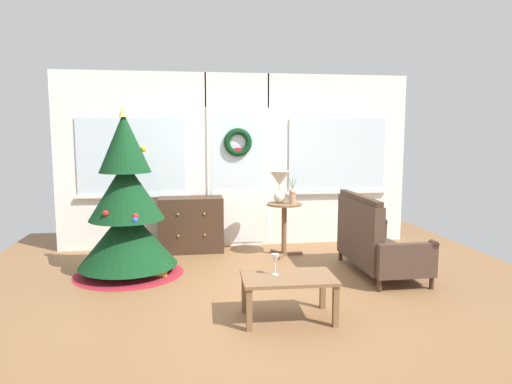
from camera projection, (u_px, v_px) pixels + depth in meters
name	position (u px, v px, depth m)	size (l,w,h in m)	color
ground_plane	(259.00, 290.00, 5.03)	(6.76, 6.76, 0.00)	brown
back_wall_with_door	(237.00, 160.00, 6.91)	(5.20, 0.19, 2.55)	white
christmas_tree	(127.00, 214.00, 5.52)	(1.30, 1.30, 1.99)	#4C331E
dresser_cabinet	(191.00, 224.00, 6.63)	(0.90, 0.45, 0.78)	#3D281C
settee_sofa	(374.00, 243.00, 5.58)	(0.72, 1.38, 0.96)	#3D281C
side_table	(284.00, 219.00, 6.40)	(0.50, 0.48, 0.73)	brown
table_lamp	(280.00, 182.00, 6.36)	(0.28, 0.28, 0.44)	silver
flower_vase	(293.00, 195.00, 6.31)	(0.11, 0.10, 0.35)	tan
coffee_table	(288.00, 283.00, 4.22)	(0.86, 0.55, 0.40)	brown
wine_glass	(275.00, 260.00, 4.23)	(0.08, 0.08, 0.20)	silver
gift_box	(159.00, 270.00, 5.48)	(0.18, 0.16, 0.18)	#D8C64C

